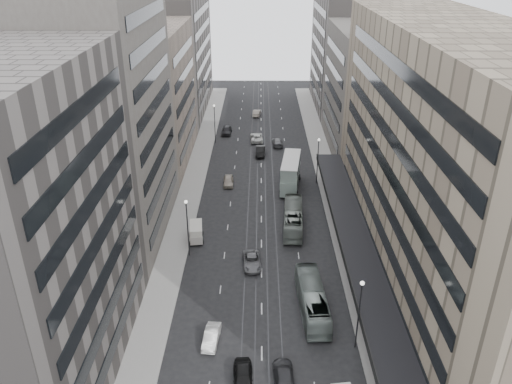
{
  "coord_description": "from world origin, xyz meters",
  "views": [
    {
      "loc": [
        -0.28,
        -44.44,
        37.32
      ],
      "look_at": [
        -0.79,
        18.92,
        6.13
      ],
      "focal_mm": 35.0,
      "sensor_mm": 36.0,
      "label": 1
    }
  ],
  "objects_px": {
    "double_decker": "(291,173)",
    "panel_van": "(196,232)",
    "bus_far": "(293,218)",
    "sedan_0": "(243,378)",
    "sedan_2": "(252,261)",
    "sedan_1": "(211,337)",
    "bus_near": "(312,299)"
  },
  "relations": [
    {
      "from": "bus_near",
      "to": "panel_van",
      "type": "bearing_deg",
      "value": -48.67
    },
    {
      "from": "panel_van",
      "to": "sedan_1",
      "type": "relative_size",
      "value": 0.97
    },
    {
      "from": "bus_far",
      "to": "sedan_2",
      "type": "distance_m",
      "value": 11.64
    },
    {
      "from": "bus_far",
      "to": "panel_van",
      "type": "height_order",
      "value": "bus_far"
    },
    {
      "from": "bus_far",
      "to": "panel_van",
      "type": "relative_size",
      "value": 2.8
    },
    {
      "from": "panel_van",
      "to": "bus_near",
      "type": "bearing_deg",
      "value": -52.33
    },
    {
      "from": "bus_far",
      "to": "sedan_0",
      "type": "bearing_deg",
      "value": 81.36
    },
    {
      "from": "sedan_2",
      "to": "double_decker",
      "type": "bearing_deg",
      "value": 70.53
    },
    {
      "from": "double_decker",
      "to": "sedan_0",
      "type": "bearing_deg",
      "value": -91.62
    },
    {
      "from": "panel_van",
      "to": "sedan_1",
      "type": "height_order",
      "value": "panel_van"
    },
    {
      "from": "double_decker",
      "to": "sedan_2",
      "type": "relative_size",
      "value": 2.06
    },
    {
      "from": "sedan_1",
      "to": "panel_van",
      "type": "bearing_deg",
      "value": 106.19
    },
    {
      "from": "panel_van",
      "to": "sedan_2",
      "type": "height_order",
      "value": "panel_van"
    },
    {
      "from": "bus_far",
      "to": "panel_van",
      "type": "bearing_deg",
      "value": 18.43
    },
    {
      "from": "bus_far",
      "to": "double_decker",
      "type": "xyz_separation_m",
      "value": [
        0.31,
        13.41,
        1.34
      ]
    },
    {
      "from": "double_decker",
      "to": "sedan_1",
      "type": "height_order",
      "value": "double_decker"
    },
    {
      "from": "bus_near",
      "to": "double_decker",
      "type": "relative_size",
      "value": 1.11
    },
    {
      "from": "panel_van",
      "to": "sedan_0",
      "type": "height_order",
      "value": "panel_van"
    },
    {
      "from": "bus_far",
      "to": "bus_near",
      "type": "bearing_deg",
      "value": 96.85
    },
    {
      "from": "sedan_2",
      "to": "sedan_0",
      "type": "bearing_deg",
      "value": -96.1
    },
    {
      "from": "bus_far",
      "to": "double_decker",
      "type": "relative_size",
      "value": 1.11
    },
    {
      "from": "double_decker",
      "to": "panel_van",
      "type": "bearing_deg",
      "value": -122.39
    },
    {
      "from": "double_decker",
      "to": "sedan_0",
      "type": "relative_size",
      "value": 2.14
    },
    {
      "from": "bus_far",
      "to": "sedan_0",
      "type": "relative_size",
      "value": 2.39
    },
    {
      "from": "panel_van",
      "to": "sedan_1",
      "type": "bearing_deg",
      "value": -85.93
    },
    {
      "from": "bus_near",
      "to": "sedan_0",
      "type": "distance_m",
      "value": 13.16
    },
    {
      "from": "sedan_0",
      "to": "sedan_1",
      "type": "relative_size",
      "value": 1.14
    },
    {
      "from": "sedan_0",
      "to": "double_decker",
      "type": "bearing_deg",
      "value": 78.06
    },
    {
      "from": "bus_far",
      "to": "panel_van",
      "type": "xyz_separation_m",
      "value": [
        -13.85,
        -3.66,
        -0.23
      ]
    },
    {
      "from": "panel_van",
      "to": "bus_far",
      "type": "bearing_deg",
      "value": 7.96
    },
    {
      "from": "sedan_2",
      "to": "bus_far",
      "type": "bearing_deg",
      "value": 54.8
    },
    {
      "from": "sedan_0",
      "to": "panel_van",
      "type": "bearing_deg",
      "value": 102.91
    }
  ]
}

